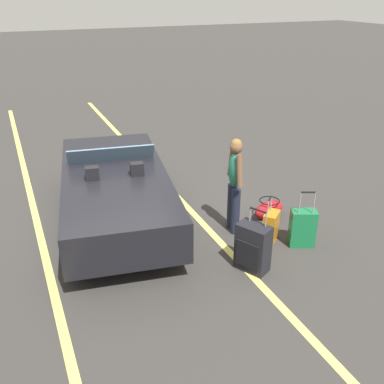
% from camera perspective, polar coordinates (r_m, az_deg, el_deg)
% --- Properties ---
extents(ground_plane, '(80.00, 80.00, 0.00)m').
position_cam_1_polar(ground_plane, '(7.91, -9.72, -3.74)').
color(ground_plane, '#383533').
extents(lot_line_near, '(18.00, 0.12, 0.01)m').
position_cam_1_polar(lot_line_near, '(8.28, -0.70, -1.94)').
color(lot_line_near, '#EAE066').
rests_on(lot_line_near, ground_plane).
extents(lot_line_mid, '(18.00, 0.12, 0.01)m').
position_cam_1_polar(lot_line_mid, '(7.76, -19.43, -5.56)').
color(lot_line_mid, '#EAE066').
rests_on(lot_line_mid, ground_plane).
extents(convertible_car, '(4.37, 2.44, 1.24)m').
position_cam_1_polar(convertible_car, '(7.83, -10.17, 0.75)').
color(convertible_car, black).
rests_on(convertible_car, ground_plane).
extents(suitcase_large_black, '(0.55, 0.47, 0.97)m').
position_cam_1_polar(suitcase_large_black, '(6.40, 8.04, -7.33)').
color(suitcase_large_black, black).
rests_on(suitcase_large_black, ground_plane).
extents(suitcase_medium_bright, '(0.38, 0.46, 0.99)m').
position_cam_1_polar(suitcase_medium_bright, '(7.17, 14.41, -4.61)').
color(suitcase_medium_bright, '#19723F').
rests_on(suitcase_medium_bright, ground_plane).
extents(suitcase_small_carryon, '(0.37, 0.39, 0.76)m').
position_cam_1_polar(suitcase_small_carryon, '(7.23, 10.40, -4.47)').
color(suitcase_small_carryon, orange).
rests_on(suitcase_small_carryon, ground_plane).
extents(duffel_bag, '(0.44, 0.69, 0.34)m').
position_cam_1_polar(duffel_bag, '(7.97, 10.14, -2.25)').
color(duffel_bag, red).
rests_on(duffel_bag, ground_plane).
extents(traveler_person, '(0.61, 0.27, 1.65)m').
position_cam_1_polar(traveler_person, '(7.12, 5.68, 1.50)').
color(traveler_person, '#1E2338').
rests_on(traveler_person, ground_plane).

